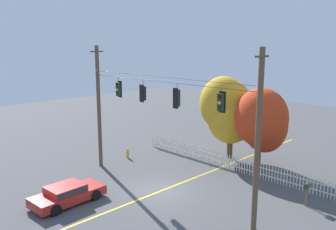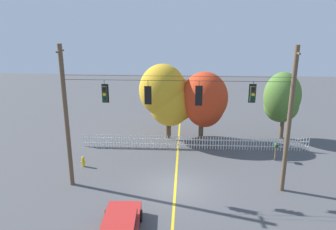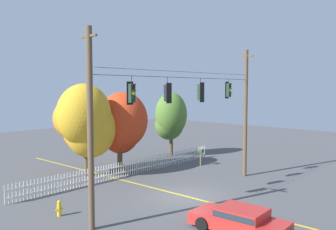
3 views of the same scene
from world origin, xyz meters
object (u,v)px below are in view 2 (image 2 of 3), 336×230
Objects in this scene: autumn_oak_far_east at (205,100)px; parked_car at (120,227)px; roadside_mailbox at (276,146)px; traffic_signal_northbound_primary at (148,95)px; autumn_maple_near_fence at (167,95)px; traffic_signal_westbound_side at (253,94)px; autumn_maple_mid at (170,97)px; autumn_maple_far_west at (282,100)px; fire_hydrant at (83,162)px; traffic_signal_northbound_secondary at (199,95)px; traffic_signal_southbound_primary at (105,94)px.

autumn_oak_far_east is 1.39× the size of parked_car.
roadside_mailbox is at bearing -35.34° from autumn_oak_far_east.
traffic_signal_northbound_primary is 0.21× the size of autumn_maple_near_fence.
autumn_oak_far_east is 7.05m from roadside_mailbox.
roadside_mailbox is at bearing 56.80° from traffic_signal_westbound_side.
autumn_maple_mid is 4.24× the size of roadside_mailbox.
autumn_oak_far_east reaches higher than autumn_maple_far_west.
autumn_maple_near_fence is at bearing 83.40° from parked_car.
traffic_signal_westbound_side is 1.63× the size of fire_hydrant.
roadside_mailbox is at bearing 7.39° from fire_hydrant.
autumn_maple_mid is at bearing 82.58° from parked_car.
traffic_signal_northbound_secondary is 3.20m from traffic_signal_westbound_side.
autumn_maple_far_west is (10.67, 9.23, -2.59)m from traffic_signal_northbound_primary.
traffic_signal_southbound_primary is 10.92m from autumn_oak_far_east.
traffic_signal_westbound_side is at bearing 0.34° from traffic_signal_northbound_secondary.
autumn_maple_near_fence is (3.30, 8.54, -2.17)m from traffic_signal_southbound_primary.
traffic_signal_southbound_primary is 6.95m from fire_hydrant.
fire_hydrant is (-4.29, 7.95, -0.20)m from parked_car.
traffic_signal_northbound_primary reaches higher than autumn_maple_far_west.
autumn_maple_near_fence is at bearing 176.78° from autumn_oak_far_east.
autumn_maple_mid is at bearing 103.27° from traffic_signal_northbound_secondary.
autumn_oak_far_east reaches higher than fire_hydrant.
autumn_maple_mid reaches higher than parked_car.
autumn_maple_near_fence is at bearing 85.75° from traffic_signal_northbound_primary.
traffic_signal_northbound_primary reaches higher than autumn_maple_mid.
traffic_signal_southbound_primary is 16.42m from autumn_maple_far_west.
traffic_signal_westbound_side reaches higher than roadside_mailbox.
parked_car is 14.19m from roadside_mailbox.
traffic_signal_southbound_primary is 9.41m from autumn_maple_near_fence.
parked_car is (-4.02, -5.26, -5.66)m from traffic_signal_northbound_secondary.
autumn_maple_mid is at bearing 120.46° from traffic_signal_westbound_side.
autumn_oak_far_east is (0.84, 8.37, -2.51)m from traffic_signal_northbound_secondary.
traffic_signal_northbound_primary is (2.66, -0.02, -0.02)m from traffic_signal_southbound_primary.
autumn_maple_far_west is at bearing 22.30° from fire_hydrant.
traffic_signal_northbound_secondary reaches higher than roadside_mailbox.
traffic_signal_southbound_primary is at bearing -45.97° from fire_hydrant.
roadside_mailbox reaches higher than parked_car.
traffic_signal_northbound_secondary is 0.33× the size of parked_car.
traffic_signal_northbound_primary is at bearing -179.83° from traffic_signal_westbound_side.
traffic_signal_westbound_side is 9.07m from autumn_oak_far_east.
autumn_oak_far_east is 4.39× the size of roadside_mailbox.
autumn_maple_far_west is at bearing 40.85° from traffic_signal_northbound_primary.
traffic_signal_northbound_primary is at bearing -95.70° from autumn_maple_mid.
autumn_maple_near_fence reaches higher than autumn_maple_far_west.
autumn_maple_mid is 1.35× the size of parked_car.
autumn_maple_far_west is at bearing 34.63° from traffic_signal_southbound_primary.
autumn_maple_near_fence is 14.33m from parked_car.
autumn_maple_near_fence reaches higher than autumn_oak_far_east.
traffic_signal_northbound_secondary reaches higher than autumn_maple_near_fence.
traffic_signal_westbound_side is 10.86m from autumn_maple_mid.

